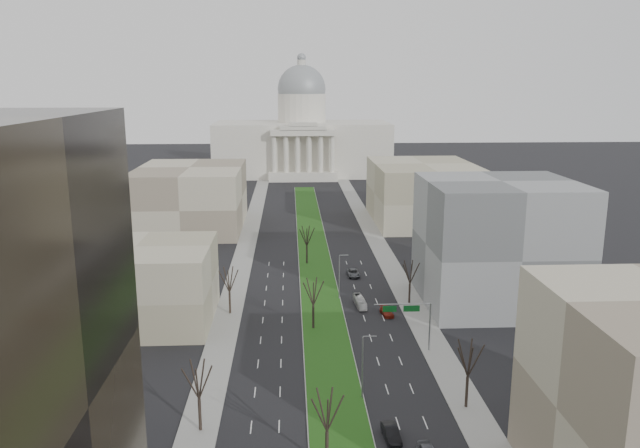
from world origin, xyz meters
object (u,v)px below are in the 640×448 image
object	(u,v)px
car_black	(391,433)
car_red	(387,312)
box_van	(360,302)
car_grey_far	(353,273)

from	to	relation	value
car_black	car_red	size ratio (longest dim) A/B	1.06
car_black	box_van	size ratio (longest dim) A/B	0.72
car_red	box_van	world-z (taller)	box_van
car_red	box_van	distance (m)	6.63
car_black	box_van	world-z (taller)	box_van
car_black	car_red	xyz separation A→B (m)	(5.72, 40.83, -0.13)
car_grey_far	box_van	size ratio (longest dim) A/B	0.81
car_red	car_grey_far	bearing A→B (deg)	90.40
car_black	box_van	bearing A→B (deg)	83.68
car_black	car_grey_far	xyz separation A→B (m)	(1.95, 64.84, -0.04)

